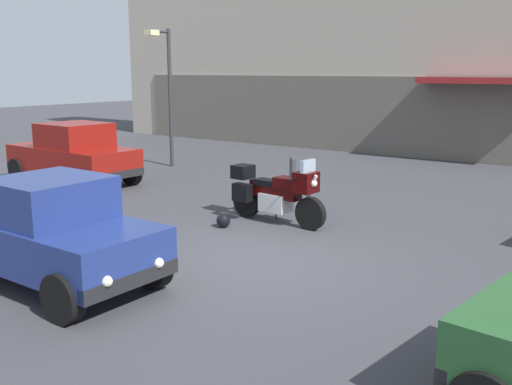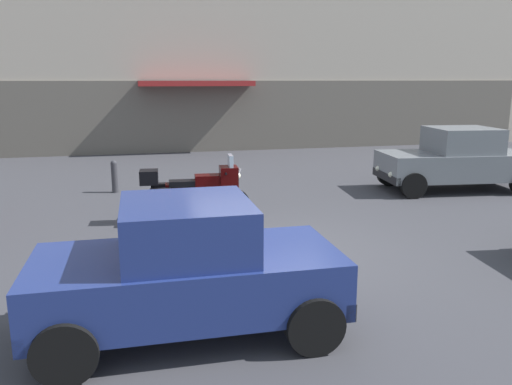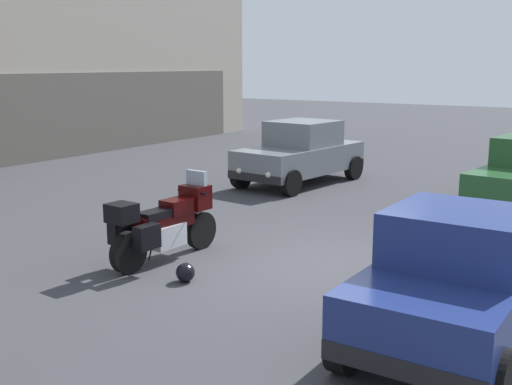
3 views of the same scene
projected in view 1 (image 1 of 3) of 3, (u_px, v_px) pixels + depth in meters
ground_plane at (246, 261)px, 9.56m from camera, size 80.00×80.00×0.00m
motorcycle at (276, 192)px, 11.84m from camera, size 2.26×0.79×1.36m
helmet at (223, 220)px, 11.57m from camera, size 0.28×0.28×0.28m
car_hatchback_near at (73, 154)px, 15.96m from camera, size 3.91×1.87×1.64m
car_compact_side at (51, 233)px, 8.38m from camera, size 3.49×1.73×1.56m
streetlamp_curbside at (166, 83)px, 18.29m from camera, size 0.28×0.94×4.26m
bollard_curbside at (293, 171)px, 15.38m from camera, size 0.16×0.16×0.84m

